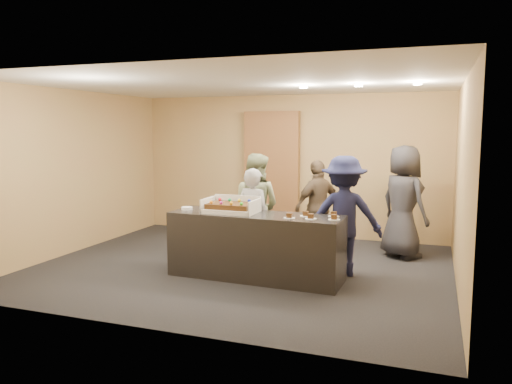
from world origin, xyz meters
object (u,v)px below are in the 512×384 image
at_px(person_server_grey, 253,219).
at_px(person_brown_extra, 318,207).
at_px(person_dark_suit, 403,202).
at_px(person_sage_man, 255,207).
at_px(sheet_cake, 231,206).
at_px(person_navy_man, 344,216).
at_px(cake_box, 232,209).
at_px(serving_counter, 256,246).
at_px(storage_cabinet, 272,174).
at_px(plate_stack, 187,208).

bearing_deg(person_server_grey, person_brown_extra, -105.65).
bearing_deg(person_dark_suit, person_sage_man, 63.60).
bearing_deg(sheet_cake, person_navy_man, 21.71).
distance_m(cake_box, person_server_grey, 0.50).
relative_size(serving_counter, person_dark_suit, 1.33).
relative_size(serving_counter, person_server_grey, 1.61).
xyz_separation_m(storage_cabinet, sheet_cake, (0.33, -2.85, -0.20)).
height_order(cake_box, person_sage_man, person_sage_man).
relative_size(sheet_cake, person_navy_man, 0.37).
distance_m(person_server_grey, person_navy_man, 1.31).
bearing_deg(cake_box, person_sage_man, 90.09).
height_order(person_sage_man, person_navy_man, person_navy_man).
height_order(person_navy_man, person_brown_extra, person_navy_man).
bearing_deg(person_brown_extra, person_sage_man, -13.54).
bearing_deg(storage_cabinet, person_brown_extra, -44.84).
xyz_separation_m(serving_counter, plate_stack, (-1.05, 0.00, 0.47)).
height_order(cake_box, person_server_grey, person_server_grey).
bearing_deg(serving_counter, person_navy_man, 29.81).
bearing_deg(storage_cabinet, person_server_grey, -78.25).
height_order(serving_counter, person_server_grey, person_server_grey).
xyz_separation_m(sheet_cake, person_brown_extra, (0.86, 1.66, -0.22)).
height_order(cake_box, person_dark_suit, person_dark_suit).
relative_size(serving_counter, person_brown_extra, 1.55).
xyz_separation_m(cake_box, plate_stack, (-0.69, -0.02, -0.03)).
relative_size(storage_cabinet, person_brown_extra, 1.54).
height_order(plate_stack, person_brown_extra, person_brown_extra).
bearing_deg(person_navy_man, cake_box, 6.48).
xyz_separation_m(storage_cabinet, person_server_grey, (0.50, -2.40, -0.45)).
relative_size(person_sage_man, person_dark_suit, 0.93).
bearing_deg(person_sage_man, sheet_cake, 96.41).
bearing_deg(sheet_cake, person_server_grey, 69.52).
relative_size(plate_stack, person_brown_extra, 0.10).
height_order(person_server_grey, person_navy_man, person_navy_man).
distance_m(plate_stack, person_sage_man, 1.21).
bearing_deg(plate_stack, person_sage_man, 55.16).
height_order(person_server_grey, person_brown_extra, person_brown_extra).
bearing_deg(plate_stack, person_brown_extra, 46.94).
relative_size(cake_box, sheet_cake, 1.17).
relative_size(cake_box, person_dark_suit, 0.40).
relative_size(plate_stack, person_navy_man, 0.10).
height_order(sheet_cake, person_brown_extra, person_brown_extra).
height_order(storage_cabinet, person_dark_suit, storage_cabinet).
bearing_deg(cake_box, person_brown_extra, 62.24).
bearing_deg(person_navy_man, person_server_grey, -8.41).
relative_size(person_server_grey, person_navy_man, 0.88).
bearing_deg(person_brown_extra, person_navy_man, 67.95).
bearing_deg(plate_stack, person_navy_man, 15.09).
bearing_deg(person_navy_man, serving_counter, 13.55).
relative_size(storage_cabinet, person_navy_man, 1.42).
xyz_separation_m(cake_box, person_brown_extra, (0.86, 1.64, -0.17)).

